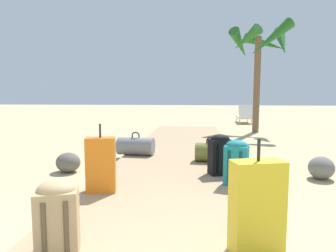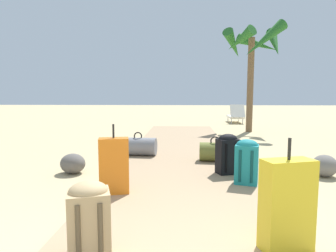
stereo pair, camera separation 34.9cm
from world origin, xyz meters
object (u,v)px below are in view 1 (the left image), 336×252
at_px(duffel_bag_olive, 211,152).
at_px(backpack_black, 220,153).
at_px(suitcase_yellow, 257,207).
at_px(palm_tree_far_right, 261,47).
at_px(backpack_teal, 236,161).
at_px(backpack_tan, 57,215).
at_px(lounge_chair, 244,116).
at_px(duffel_bag_grey, 136,146).
at_px(suitcase_orange, 101,165).

relative_size(duffel_bag_olive, backpack_black, 0.93).
distance_m(suitcase_yellow, palm_tree_far_right, 8.28).
bearing_deg(backpack_teal, backpack_black, 110.08).
distance_m(suitcase_yellow, backpack_teal, 1.68).
relative_size(backpack_teal, palm_tree_far_right, 0.17).
height_order(backpack_tan, lounge_chair, lounge_chair).
height_order(backpack_black, lounge_chair, lounge_chair).
bearing_deg(backpack_tan, backpack_black, 60.20).
distance_m(backpack_teal, palm_tree_far_right, 6.72).
bearing_deg(duffel_bag_grey, lounge_chair, 67.07).
distance_m(duffel_bag_olive, backpack_black, 0.84).
xyz_separation_m(suitcase_yellow, suitcase_orange, (-1.59, 1.23, -0.02)).
height_order(suitcase_orange, palm_tree_far_right, palm_tree_far_right).
bearing_deg(backpack_black, backpack_tan, -119.80).
xyz_separation_m(duffel_bag_olive, suitcase_yellow, (0.21, -2.98, 0.18)).
xyz_separation_m(duffel_bag_grey, backpack_teal, (1.70, -1.74, 0.14)).
xyz_separation_m(backpack_black, lounge_chair, (1.68, 8.84, -0.06)).
xyz_separation_m(duffel_bag_grey, palm_tree_far_right, (3.19, 4.37, 2.50)).
bearing_deg(backpack_teal, duffel_bag_olive, 101.91).
height_order(backpack_tan, backpack_black, backpack_black).
height_order(backpack_teal, suitcase_orange, suitcase_orange).
bearing_deg(backpack_black, lounge_chair, 79.22).
relative_size(suitcase_yellow, palm_tree_far_right, 0.24).
height_order(backpack_tan, palm_tree_far_right, palm_tree_far_right).
xyz_separation_m(backpack_tan, lounge_chair, (3.02, 11.17, -0.04)).
relative_size(backpack_tan, backpack_black, 0.94).
relative_size(duffel_bag_olive, lounge_chair, 0.37).
bearing_deg(suitcase_yellow, backpack_teal, 87.86).
bearing_deg(backpack_tan, suitcase_yellow, 6.55).
relative_size(duffel_bag_grey, lounge_chair, 0.48).
bearing_deg(backpack_teal, duffel_bag_grey, 134.26).
relative_size(backpack_teal, suitcase_orange, 0.71).
relative_size(backpack_tan, suitcase_yellow, 0.65).
distance_m(duffel_bag_olive, backpack_tan, 3.38).
height_order(duffel_bag_olive, palm_tree_far_right, palm_tree_far_right).
xyz_separation_m(palm_tree_far_right, lounge_chair, (0.01, 3.21, -2.42)).
relative_size(duffel_bag_olive, suitcase_yellow, 0.65).
xyz_separation_m(duffel_bag_grey, lounge_chair, (3.21, 7.58, 0.08)).
height_order(backpack_black, backpack_teal, backpack_black).
bearing_deg(suitcase_yellow, duffel_bag_olive, 94.05).
distance_m(backpack_teal, lounge_chair, 9.45).
bearing_deg(suitcase_orange, lounge_chair, 72.09).
bearing_deg(palm_tree_far_right, duffel_bag_grey, -126.13).
bearing_deg(duffel_bag_grey, suitcase_orange, -88.79).
bearing_deg(duffel_bag_olive, duffel_bag_grey, 162.71).
distance_m(backpack_tan, duffel_bag_grey, 3.60).
bearing_deg(duffel_bag_grey, backpack_tan, -86.98).
distance_m(backpack_teal, suitcase_orange, 1.71).
relative_size(suitcase_yellow, backpack_teal, 1.45).
distance_m(backpack_tan, suitcase_yellow, 1.46).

